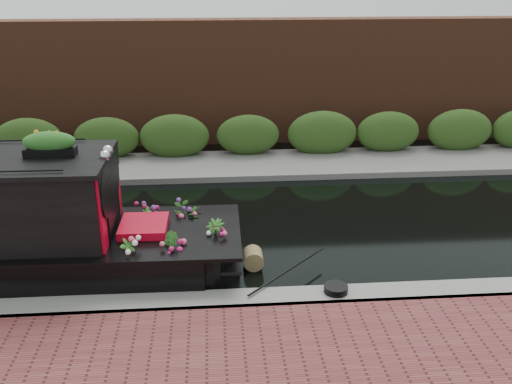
{
  "coord_description": "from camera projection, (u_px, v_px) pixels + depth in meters",
  "views": [
    {
      "loc": [
        1.0,
        -11.72,
        5.52
      ],
      "look_at": [
        1.89,
        -0.6,
        1.12
      ],
      "focal_mm": 40.0,
      "sensor_mm": 36.0,
      "label": 1
    }
  ],
  "objects": [
    {
      "name": "ground",
      "position": [
        170.0,
        231.0,
        12.82
      ],
      "size": [
        80.0,
        80.0,
        0.0
      ],
      "primitive_type": "plane",
      "color": "black",
      "rests_on": "ground"
    },
    {
      "name": "far_bank_path",
      "position": [
        179.0,
        170.0,
        16.71
      ],
      "size": [
        40.0,
        2.4,
        0.34
      ],
      "primitive_type": "cube",
      "color": "#63635F",
      "rests_on": "ground"
    },
    {
      "name": "far_hedge",
      "position": [
        180.0,
        160.0,
        17.55
      ],
      "size": [
        40.0,
        1.1,
        2.8
      ],
      "primitive_type": "cube",
      "color": "#284717",
      "rests_on": "ground"
    },
    {
      "name": "rope_fender",
      "position": [
        253.0,
        258.0,
        11.21
      ],
      "size": [
        0.39,
        0.44,
        0.39
      ],
      "primitive_type": "cylinder",
      "rotation": [
        1.57,
        0.0,
        0.0
      ],
      "color": "olive",
      "rests_on": "ground"
    },
    {
      "name": "far_brick_wall",
      "position": [
        183.0,
        141.0,
        19.49
      ],
      "size": [
        40.0,
        1.0,
        8.0
      ],
      "primitive_type": "cube",
      "color": "#542E1C",
      "rests_on": "ground"
    },
    {
      "name": "coiled_mooring_rope",
      "position": [
        336.0,
        289.0,
        9.92
      ],
      "size": [
        0.42,
        0.42,
        0.12
      ],
      "primitive_type": "cylinder",
      "color": "black",
      "rests_on": "near_bank_coping"
    },
    {
      "name": "near_bank_coping",
      "position": [
        159.0,
        314.0,
        9.76
      ],
      "size": [
        40.0,
        0.6,
        0.5
      ],
      "primitive_type": "cube",
      "color": "gray",
      "rests_on": "ground"
    }
  ]
}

